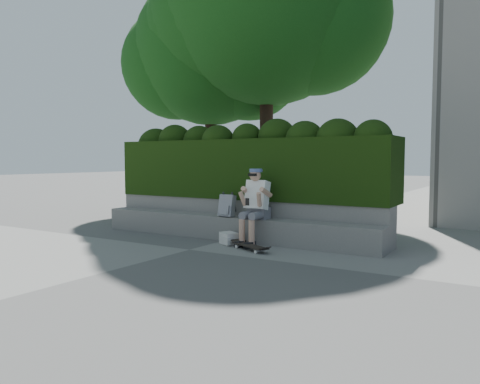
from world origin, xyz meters
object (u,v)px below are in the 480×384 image
Objects in this scene: backpack_plaid at (227,206)px; backpack_ground at (229,238)px; person at (255,203)px; skateboard at (250,246)px.

backpack_plaid is 0.71m from backpack_ground.
person is at bearing -9.59° from backpack_plaid.
person is at bearing 136.14° from skateboard.
skateboard is (0.22, -0.56, -0.68)m from person.
backpack_ground is at bearing -55.04° from backpack_plaid.
backpack_plaid is (-0.68, 0.08, -0.09)m from person.
skateboard is 0.69m from backpack_ground.
backpack_plaid is at bearing 173.12° from person.
backpack_plaid reaches higher than skateboard.
backpack_plaid is (-0.89, 0.64, 0.59)m from skateboard.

